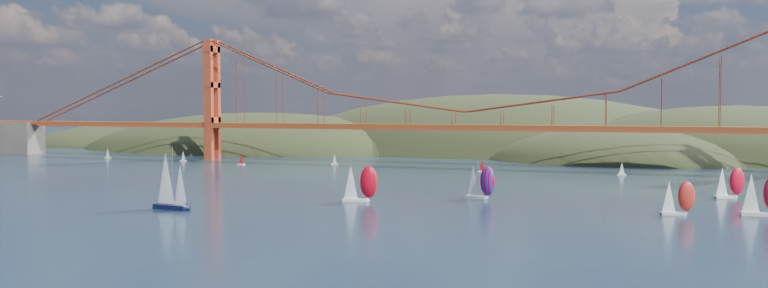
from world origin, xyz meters
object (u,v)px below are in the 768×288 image
racer_2 (762,194)px  racer_3 (729,182)px  racer_rwb (480,181)px  sloop_navy (170,181)px  racer_0 (359,183)px  racer_1 (677,197)px

racer_2 → racer_3: 33.16m
racer_2 → racer_rwb: 66.10m
sloop_navy → racer_2: 134.48m
racer_2 → racer_0: bearing=178.9°
racer_1 → racer_2: size_ratio=0.82×
racer_1 → racer_2: racer_2 is taller
sloop_navy → racer_0: bearing=46.1°
racer_rwb → racer_2: bearing=13.0°
sloop_navy → racer_3: bearing=37.3°
racer_0 → racer_3: 97.84m
racer_0 → racer_1: (75.38, 2.28, -0.86)m
racer_0 → racer_rwb: racer_0 is taller
sloop_navy → racer_3: 143.30m
racer_3 → racer_2: bearing=-107.9°
sloop_navy → racer_1: bearing=24.1°
sloop_navy → racer_rwb: (64.50, 44.29, -1.95)m
racer_2 → racer_3: racer_2 is taller
racer_0 → racer_2: (92.97, 6.88, 0.03)m
sloop_navy → racer_2: (129.91, 34.71, -1.67)m
racer_3 → racer_rwb: size_ratio=0.93×
racer_0 → racer_rwb: 32.10m
sloop_navy → racer_3: (126.29, 67.67, -2.28)m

